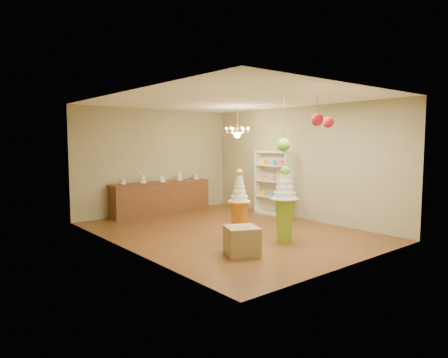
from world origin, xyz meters
TOP-DOWN VIEW (x-y plane):
  - floor at (0.00, 0.00)m, footprint 6.50×6.50m
  - ceiling at (0.00, 0.00)m, footprint 6.50×6.50m
  - wall_back at (0.00, 3.25)m, footprint 5.00×0.04m
  - wall_front at (0.00, -3.25)m, footprint 5.00×0.04m
  - wall_left at (-2.50, 0.00)m, footprint 0.04×6.50m
  - wall_right at (2.50, 0.00)m, footprint 0.04×6.50m
  - pedestal_green at (0.24, -1.52)m, footprint 0.65×0.65m
  - pedestal_orange at (-0.51, -0.97)m, footprint 0.54×0.54m
  - burlap_riser at (-1.02, -1.63)m, footprint 0.76×0.76m
  - sideboard at (0.00, 2.97)m, footprint 3.04×0.54m
  - shelving_unit at (2.34, 0.80)m, footprint 0.33×1.20m
  - round_table at (2.10, 0.16)m, footprint 0.60×0.60m
  - vase at (2.10, 0.16)m, footprint 0.23×0.23m
  - pom_red_left at (-0.19, -2.62)m, footprint 0.22×0.22m
  - pom_green_mid at (0.17, -1.53)m, footprint 0.27×0.27m
  - pom_red_right at (0.33, -2.48)m, footprint 0.21×0.21m
  - chandelier at (1.25, 1.10)m, footprint 0.80×0.80m

SIDE VIEW (x-z plane):
  - floor at x=0.00m, z-range 0.00..0.00m
  - burlap_riser at x=-1.02m, z-range 0.00..0.52m
  - round_table at x=2.10m, z-range 0.10..0.75m
  - sideboard at x=0.00m, z-range -0.10..1.06m
  - pedestal_orange at x=-0.51m, z-range -0.18..1.34m
  - pedestal_green at x=0.24m, z-range -0.12..1.46m
  - vase at x=2.10m, z-range 0.66..0.86m
  - shelving_unit at x=2.34m, z-range 0.00..1.80m
  - wall_back at x=0.00m, z-range 0.00..3.00m
  - wall_front at x=0.00m, z-range 0.00..3.00m
  - wall_left at x=-2.50m, z-range 0.00..3.00m
  - wall_right at x=2.50m, z-range 0.00..3.00m
  - pom_green_mid at x=0.17m, z-range 1.44..2.57m
  - chandelier at x=1.25m, z-range 1.88..2.73m
  - pom_red_right at x=0.33m, z-range 2.09..2.77m
  - pom_red_left at x=-0.19m, z-range 2.12..2.78m
  - ceiling at x=0.00m, z-range 3.00..3.00m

